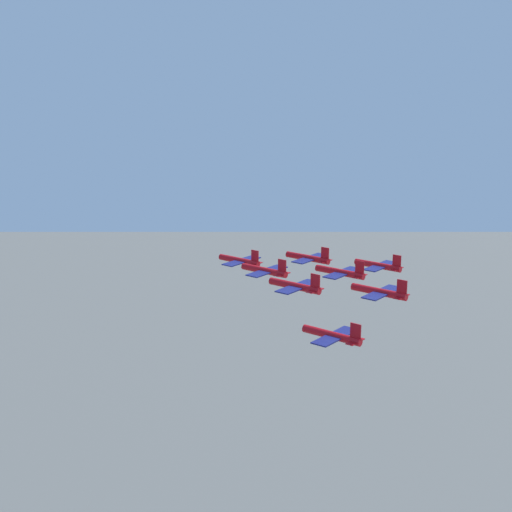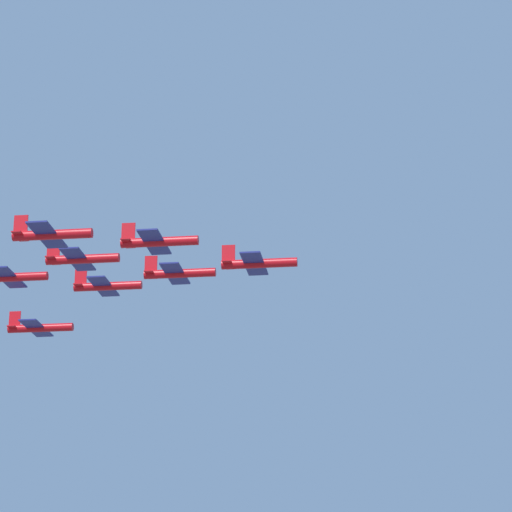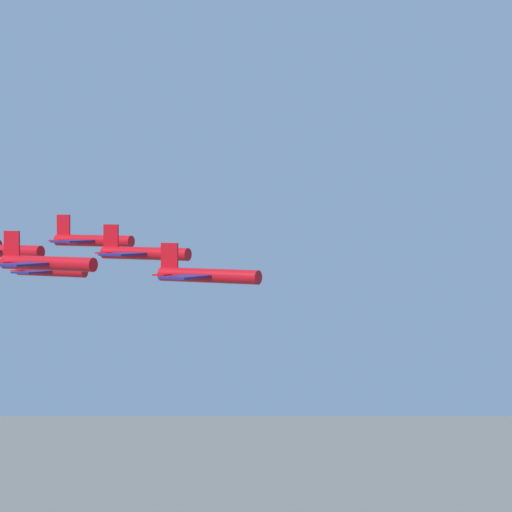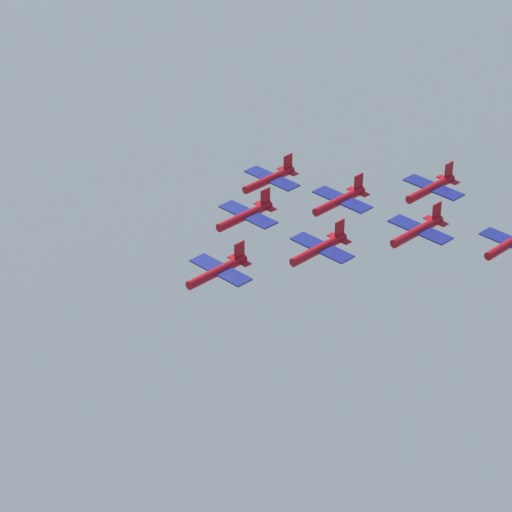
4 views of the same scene
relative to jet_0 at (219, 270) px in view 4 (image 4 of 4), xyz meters
The scene contains 8 objects.
jet_0 is the anchor object (origin of this frame).
jet_1 15.40m from the jet_0, behind, with size 10.00×9.87×3.72m.
jet_2 15.36m from the jet_0, 110.43° to the right, with size 10.00×9.87×3.72m.
jet_3 30.74m from the jet_0, behind, with size 10.00×9.87×3.72m.
jet_4 26.47m from the jet_0, 140.90° to the right, with size 10.00×9.87×3.72m.
jet_5 30.64m from the jet_0, 110.43° to the right, with size 10.00×9.87×3.72m.
jet_6 46.00m from the jet_0, behind, with size 10.00×9.87×3.72m.
jet_7 40.42m from the jet_0, 151.99° to the right, with size 10.00×9.87×3.72m.
Camera 4 is at (64.61, 117.02, 259.02)m, focal length 85.00 mm.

